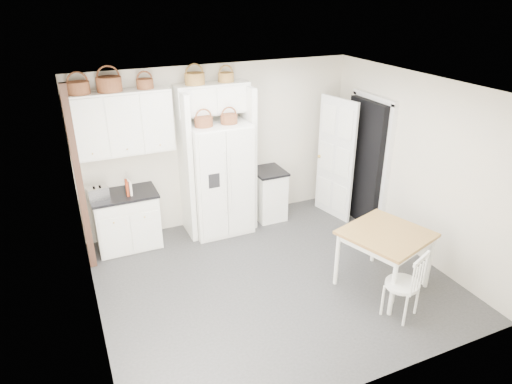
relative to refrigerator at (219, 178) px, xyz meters
name	(u,v)px	position (x,y,z in m)	size (l,w,h in m)	color
floor	(272,279)	(0.15, -1.65, -0.89)	(4.50, 4.50, 0.00)	#2E2E30
ceiling	(276,89)	(0.15, -1.65, 1.71)	(4.50, 4.50, 0.00)	white
wall_back	(220,146)	(0.15, 0.35, 0.41)	(4.50, 4.50, 0.00)	beige
wall_left	(85,228)	(-2.10, -1.65, 0.41)	(4.00, 4.00, 0.00)	beige
wall_right	(415,166)	(2.40, -1.65, 0.41)	(4.00, 4.00, 0.00)	beige
refrigerator	(219,178)	(0.00, 0.00, 0.00)	(0.92, 0.74, 1.79)	white
base_cab_left	(127,221)	(-1.47, 0.05, -0.47)	(0.91, 0.58, 0.85)	white
base_cab_right	(268,195)	(0.89, 0.05, -0.48)	(0.47, 0.56, 0.83)	white
dining_table	(383,259)	(1.41, -2.36, -0.49)	(0.97, 0.97, 0.80)	#9A6733
windsor_chair	(402,284)	(1.24, -2.93, -0.46)	(0.43, 0.39, 0.88)	white
counter_left	(123,194)	(-1.47, 0.05, -0.03)	(0.95, 0.61, 0.04)	black
counter_right	(269,171)	(0.89, 0.05, -0.05)	(0.51, 0.60, 0.04)	black
toaster	(98,194)	(-1.83, -0.05, 0.09)	(0.29, 0.17, 0.20)	silver
cookbook_red	(127,188)	(-1.42, -0.03, 0.10)	(0.03, 0.15, 0.22)	#9B2F11
cookbook_cream	(129,187)	(-1.39, -0.03, 0.10)	(0.03, 0.15, 0.22)	silver
basket_upper_a	(78,88)	(-1.85, 0.18, 1.54)	(0.29, 0.29, 0.16)	#581F15
basket_upper_b	(109,84)	(-1.46, 0.18, 1.56)	(0.34, 0.34, 0.20)	#581F15
basket_upper_c	(145,84)	(-0.98, 0.18, 1.52)	(0.24, 0.24, 0.14)	#581F15
basket_bridge_a	(195,79)	(-0.26, 0.18, 1.54)	(0.29, 0.29, 0.17)	brown
basket_bridge_b	(226,77)	(0.23, 0.18, 1.52)	(0.24, 0.24, 0.14)	brown
basket_fridge_a	(204,122)	(-0.24, -0.10, 0.96)	(0.27, 0.27, 0.14)	#581F15
basket_fridge_b	(229,119)	(0.16, -0.10, 0.96)	(0.25, 0.25, 0.14)	#581F15
upper_cabinet	(122,123)	(-1.35, 0.18, 1.01)	(1.40, 0.34, 0.90)	white
bridge_cabinet	(212,98)	(0.00, 0.18, 1.23)	(1.12, 0.34, 0.45)	white
fridge_panel_left	(186,167)	(-0.51, 0.05, 0.26)	(0.08, 0.60, 2.30)	white
fridge_panel_right	(247,157)	(0.51, 0.05, 0.26)	(0.08, 0.60, 2.30)	white
trim_post	(79,182)	(-2.05, -0.30, 0.41)	(0.09, 0.09, 2.60)	#3A2118
doorway_void	(365,163)	(2.31, -0.65, 0.13)	(0.18, 0.85, 2.05)	black
door_slab	(335,159)	(1.95, -0.32, 0.13)	(0.80, 0.04, 2.05)	white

